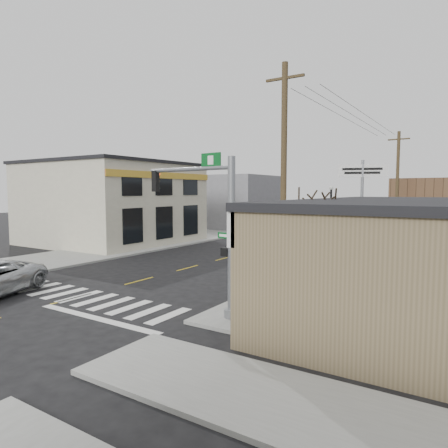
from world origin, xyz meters
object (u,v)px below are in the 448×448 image
Objects in this scene: fire_hydrant at (302,281)px; utility_pole_near at (284,179)px; lamp_post at (332,220)px; dance_center_sign at (362,184)px; utility_pole_far at (397,190)px; guide_sign at (327,246)px; traffic_signal_pole at (215,219)px; bare_tree at (318,197)px.

utility_pole_near reaches higher than fire_hydrant.
dance_center_sign is at bearing 97.20° from lamp_post.
fire_hydrant is 15.44m from utility_pole_far.
lamp_post is (-0.48, 5.67, 2.40)m from fire_hydrant.
guide_sign is 0.57× the size of lamp_post.
traffic_signal_pole reaches higher than fire_hydrant.
utility_pole_near reaches higher than utility_pole_far.
dance_center_sign is at bearing 88.43° from fire_hydrant.
utility_pole_far is at bearing 84.26° from fire_hydrant.
guide_sign is 4.52m from bare_tree.
fire_hydrant is at bearing -67.10° from lamp_post.
fire_hydrant is 0.10× the size of dance_center_sign.
fire_hydrant is (-0.40, -2.23, -1.39)m from guide_sign.
traffic_signal_pole is 10.85m from lamp_post.
utility_pole_far reaches higher than guide_sign.
dance_center_sign is (1.54, 14.62, 1.40)m from traffic_signal_pole.
traffic_signal_pole is at bearing -114.45° from dance_center_sign.
guide_sign is at bearing 84.04° from traffic_signal_pole.
fire_hydrant is at bearing -110.01° from dance_center_sign.
utility_pole_near is 1.10× the size of utility_pole_far.
utility_pole_far reaches higher than traffic_signal_pole.
bare_tree is (0.93, -10.98, -0.66)m from dance_center_sign.
guide_sign is at bearing 101.85° from bare_tree.
lamp_post is 0.89× the size of bare_tree.
dance_center_sign is 5.46m from utility_pole_far.
utility_pole_near is at bearing -111.34° from dance_center_sign.
traffic_signal_pole reaches higher than guide_sign.
traffic_signal_pole is at bearing -104.01° from fire_hydrant.
dance_center_sign is 1.20× the size of bare_tree.
lamp_post is at bearing 92.09° from utility_pole_near.
bare_tree reaches higher than lamp_post.
fire_hydrant is at bearing -91.43° from utility_pole_far.
traffic_signal_pole is 4.07m from utility_pole_near.
utility_pole_far is at bearing 100.14° from guide_sign.
guide_sign is 12.91m from utility_pole_far.
traffic_signal_pole is at bearing -104.45° from utility_pole_near.
utility_pole_far is at bearing 58.56° from dance_center_sign.
utility_pole_far is at bearing 89.03° from traffic_signal_pole.
guide_sign is 0.31× the size of utility_pole_far.
fire_hydrant is (1.28, 5.13, -3.09)m from traffic_signal_pole.
bare_tree is at bearing -51.45° from fire_hydrant.
fire_hydrant is 10.50m from dance_center_sign.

